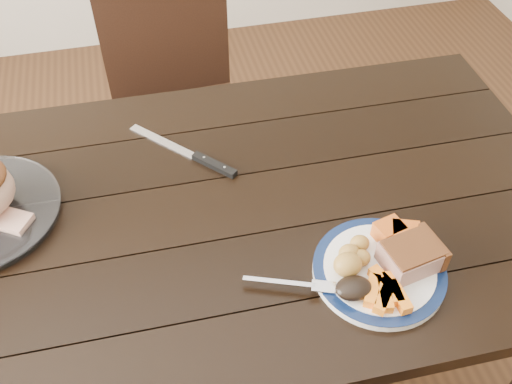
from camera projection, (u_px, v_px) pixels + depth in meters
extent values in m
plane|color=#472B16|center=(230.00, 367.00, 1.80)|extent=(4.00, 4.00, 0.00)
cube|color=black|center=(219.00, 213.00, 1.27)|extent=(1.62, 0.93, 0.04)
cube|color=black|center=(418.00, 172.00, 1.90)|extent=(0.07, 0.07, 0.71)
cube|color=black|center=(184.00, 128.00, 1.91)|extent=(0.45, 0.45, 0.04)
cube|color=black|center=(164.00, 31.00, 1.86)|extent=(0.42, 0.07, 0.46)
cube|color=black|center=(225.00, 137.00, 2.23)|extent=(0.04, 0.04, 0.43)
cube|color=black|center=(251.00, 202.00, 1.99)|extent=(0.04, 0.04, 0.43)
cube|color=black|center=(133.00, 156.00, 2.16)|extent=(0.04, 0.04, 0.43)
cube|color=black|center=(149.00, 225.00, 1.92)|extent=(0.04, 0.04, 0.43)
cylinder|color=white|center=(379.00, 271.00, 1.13)|extent=(0.26, 0.26, 0.02)
torus|color=#0C1B3F|center=(379.00, 269.00, 1.12)|extent=(0.26, 0.26, 0.02)
cube|color=tan|center=(411.00, 256.00, 1.11)|extent=(0.12, 0.10, 0.05)
ellipsoid|color=gold|center=(361.00, 258.00, 1.11)|extent=(0.04, 0.03, 0.03)
ellipsoid|color=gold|center=(349.00, 253.00, 1.12)|extent=(0.04, 0.04, 0.04)
ellipsoid|color=gold|center=(348.00, 265.00, 1.09)|extent=(0.06, 0.05, 0.05)
ellipsoid|color=gold|center=(360.00, 243.00, 1.14)|extent=(0.04, 0.04, 0.03)
cube|color=orange|center=(385.00, 295.00, 1.06)|extent=(0.04, 0.07, 0.02)
cube|color=orange|center=(384.00, 281.00, 1.08)|extent=(0.04, 0.07, 0.02)
cube|color=orange|center=(372.00, 291.00, 1.07)|extent=(0.05, 0.07, 0.02)
cube|color=orange|center=(384.00, 298.00, 1.06)|extent=(0.06, 0.07, 0.02)
cube|color=orange|center=(399.00, 297.00, 1.06)|extent=(0.03, 0.07, 0.02)
cube|color=orange|center=(392.00, 289.00, 1.07)|extent=(0.03, 0.07, 0.02)
cube|color=orange|center=(405.00, 234.00, 1.15)|extent=(0.07, 0.06, 0.04)
cube|color=orange|center=(389.00, 231.00, 1.16)|extent=(0.06, 0.06, 0.04)
ellipsoid|color=black|center=(354.00, 288.00, 1.06)|extent=(0.07, 0.05, 0.03)
cube|color=silver|center=(279.00, 283.00, 1.09)|extent=(0.13, 0.06, 0.00)
cube|color=silver|center=(323.00, 287.00, 1.08)|extent=(0.05, 0.04, 0.00)
cube|color=tan|center=(13.00, 222.00, 1.19)|extent=(0.09, 0.08, 0.02)
cube|color=silver|center=(163.00, 141.00, 1.40)|extent=(0.15, 0.16, 0.00)
cube|color=black|center=(214.00, 165.00, 1.34)|extent=(0.10, 0.10, 0.01)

